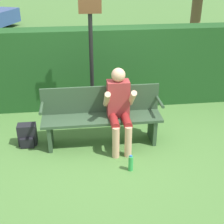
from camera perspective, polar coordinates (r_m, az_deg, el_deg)
ground_plane at (r=5.24m, az=-1.77°, el=-5.69°), size 40.00×40.00×0.00m
hedge_back at (r=6.31m, az=-3.23°, el=8.02°), size 12.00×0.49×1.58m
park_bench at (r=5.05m, az=-1.92°, el=-0.53°), size 1.92×0.45×0.94m
person_seated at (r=4.86m, az=1.31°, el=1.19°), size 0.48×0.63×1.29m
backpack at (r=5.30m, az=-15.21°, el=-4.12°), size 0.29×0.25×0.36m
water_bottle at (r=4.57m, az=3.45°, el=-9.33°), size 0.07×0.07×0.26m
signpost at (r=5.41m, az=-3.83°, el=11.08°), size 0.37×0.09×2.33m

